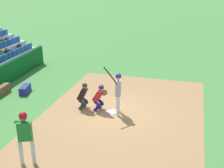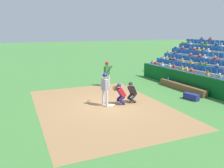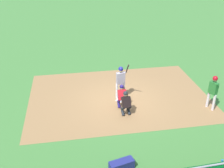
{
  "view_description": "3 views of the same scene",
  "coord_description": "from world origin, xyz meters",
  "views": [
    {
      "loc": [
        11.53,
        2.78,
        5.82
      ],
      "look_at": [
        -0.53,
        -0.14,
        1.15
      ],
      "focal_mm": 46.96,
      "sensor_mm": 36.0,
      "label": 1
    },
    {
      "loc": [
        -11.31,
        5.25,
        4.11
      ],
      "look_at": [
        -0.17,
        -0.05,
        1.27
      ],
      "focal_mm": 36.91,
      "sensor_mm": 36.0,
      "label": 2
    },
    {
      "loc": [
        -3.07,
        -12.21,
        7.54
      ],
      "look_at": [
        -0.55,
        -0.31,
        1.22
      ],
      "focal_mm": 42.66,
      "sensor_mm": 36.0,
      "label": 3
    }
  ],
  "objects": [
    {
      "name": "ground_plane",
      "position": [
        0.0,
        0.0,
        0.0
      ],
      "size": [
        160.0,
        160.0,
        0.0
      ],
      "primitive_type": "plane",
      "color": "#417C39"
    },
    {
      "name": "infield_dirt_patch",
      "position": [
        0.0,
        0.5,
        0.0
      ],
      "size": [
        10.21,
        7.32,
        0.01
      ],
      "primitive_type": "cube",
      "rotation": [
        0.0,
        0.0,
        -0.04
      ],
      "color": "#967047",
      "rests_on": "ground_plane"
    },
    {
      "name": "home_plate_marker",
      "position": [
        0.0,
        0.0,
        0.02
      ],
      "size": [
        0.62,
        0.62,
        0.02
      ],
      "primitive_type": "cube",
      "rotation": [
        0.0,
        0.0,
        0.79
      ],
      "color": "white",
      "rests_on": "infield_dirt_patch"
    },
    {
      "name": "batter_at_plate",
      "position": [
        0.06,
        0.27,
        1.19
      ],
      "size": [
        0.6,
        0.73,
        2.22
      ],
      "color": "silver",
      "rests_on": "ground_plane"
    },
    {
      "name": "catcher_crouching",
      "position": [
        -0.08,
        -0.61,
        0.7
      ],
      "size": [
        0.48,
        0.71,
        1.26
      ],
      "color": "navy",
      "rests_on": "ground_plane"
    },
    {
      "name": "home_plate_umpire",
      "position": [
        -0.08,
        -1.37,
        0.69
      ],
      "size": [
        0.48,
        0.5,
        1.28
      ],
      "color": "#21252B",
      "rests_on": "ground_plane"
    },
    {
      "name": "dugout_wall",
      "position": [
        0.0,
        -6.6,
        0.61
      ],
      "size": [
        12.88,
        0.24,
        1.27
      ],
      "color": "#074F1A",
      "rests_on": "ground_plane"
    },
    {
      "name": "dugout_bench",
      "position": [
        0.92,
        -6.05,
        0.22
      ],
      "size": [
        4.38,
        0.4,
        0.44
      ],
      "primitive_type": "cube",
      "color": "brown",
      "rests_on": "ground_plane"
    },
    {
      "name": "water_bottle_on_bench",
      "position": [
        2.32,
        -5.96,
        0.57
      ],
      "size": [
        0.07,
        0.07,
        0.27
      ],
      "primitive_type": "cylinder",
      "color": "blue",
      "rests_on": "dugout_bench"
    },
    {
      "name": "equipment_duffel_bag",
      "position": [
        -1.16,
        -4.95,
        0.19
      ],
      "size": [
        1.0,
        0.54,
        0.38
      ],
      "primitive_type": "cube",
      "rotation": [
        0.0,
        0.0,
        0.2
      ],
      "color": "navy",
      "rests_on": "ground_plane"
    },
    {
      "name": "on_deck_batter",
      "position": [
        4.35,
        -1.78,
        1.16
      ],
      "size": [
        0.34,
        0.57,
        1.88
      ],
      "color": "silver",
      "rests_on": "ground_plane"
    }
  ]
}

